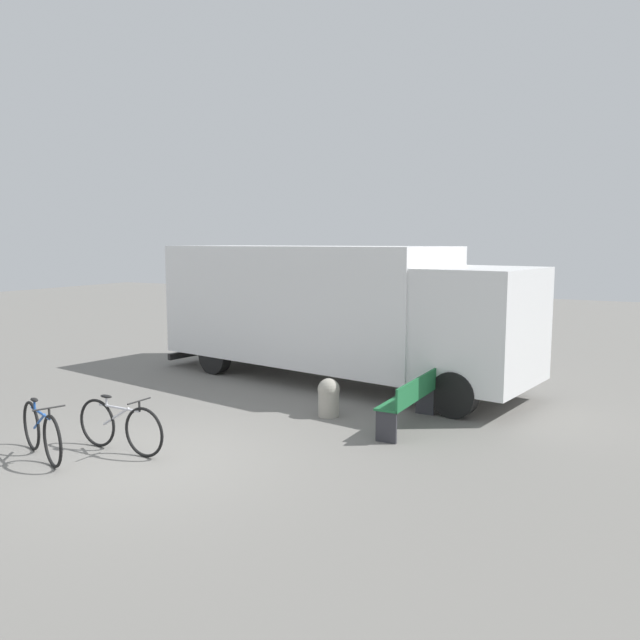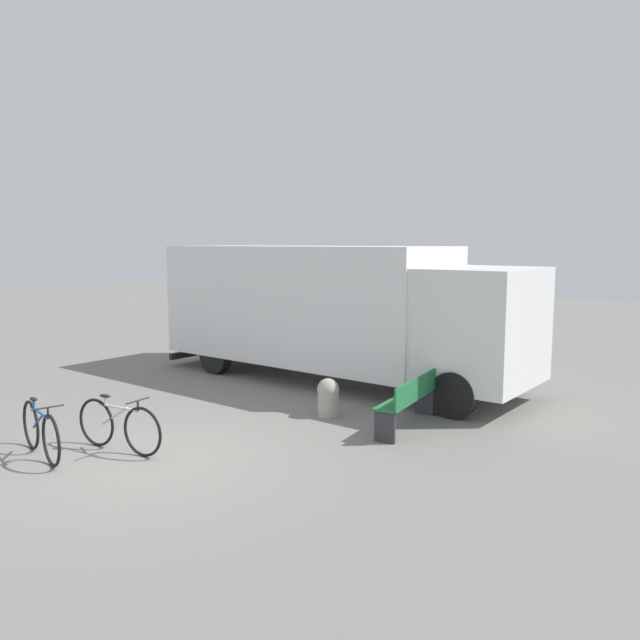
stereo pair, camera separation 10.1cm
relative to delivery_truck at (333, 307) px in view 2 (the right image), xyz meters
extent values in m
plane|color=slate|center=(-0.01, -5.94, -1.67)|extent=(60.00, 60.00, 0.00)
cube|color=white|center=(-0.78, 0.14, 0.05)|extent=(7.12, 3.71, 2.60)
cube|color=silver|center=(3.47, -0.61, -0.14)|extent=(2.26, 2.75, 2.21)
cube|color=black|center=(-4.17, 0.73, -1.44)|extent=(0.52, 2.42, 0.16)
cylinder|color=black|center=(3.67, 0.50, -1.25)|extent=(0.88, 0.42, 0.84)
cylinder|color=black|center=(3.28, -1.72, -1.25)|extent=(0.88, 0.42, 0.84)
cylinder|color=black|center=(-2.42, 1.57, -1.25)|extent=(0.88, 0.42, 0.84)
cylinder|color=black|center=(-2.81, -0.65, -1.25)|extent=(0.88, 0.42, 0.84)
cube|color=#1E6638|center=(2.73, -2.69, -1.16)|extent=(0.43, 1.94, 0.03)
cube|color=#1E6638|center=(2.91, -2.69, -0.98)|extent=(0.07, 1.93, 0.38)
cube|color=#2D2D33|center=(2.72, -3.60, -1.42)|extent=(0.34, 0.06, 0.49)
cube|color=#2D2D33|center=(2.75, -1.77, -1.42)|extent=(0.34, 0.06, 0.49)
torus|color=black|center=(-1.89, -6.39, -1.30)|extent=(0.71, 0.32, 0.75)
torus|color=black|center=(-0.99, -6.75, -1.30)|extent=(0.71, 0.32, 0.75)
cylinder|color=#1E4C9E|center=(-1.44, -6.57, -1.00)|extent=(0.78, 0.34, 0.04)
cylinder|color=#1E4C9E|center=(-1.51, -6.54, -1.14)|extent=(0.52, 0.24, 0.35)
cylinder|color=#1E4C9E|center=(-1.69, -6.47, -0.94)|extent=(0.03, 0.03, 0.12)
ellipsoid|color=black|center=(-1.69, -6.47, -0.86)|extent=(0.24, 0.17, 0.05)
cylinder|color=black|center=(-1.06, -6.72, -0.92)|extent=(0.03, 0.03, 0.16)
cylinder|color=black|center=(-1.06, -6.72, -0.84)|extent=(0.19, 0.42, 0.02)
torus|color=black|center=(-1.13, -5.82, -1.30)|extent=(0.75, 0.07, 0.75)
torus|color=black|center=(-0.16, -5.85, -1.30)|extent=(0.75, 0.07, 0.75)
cylinder|color=silver|center=(-0.64, -5.84, -1.00)|extent=(0.82, 0.06, 0.04)
cylinder|color=silver|center=(-0.72, -5.84, -1.14)|extent=(0.55, 0.05, 0.35)
cylinder|color=silver|center=(-0.91, -5.83, -0.94)|extent=(0.03, 0.03, 0.12)
ellipsoid|color=black|center=(-0.91, -5.83, -0.86)|extent=(0.22, 0.10, 0.05)
cylinder|color=black|center=(-0.23, -5.85, -0.92)|extent=(0.03, 0.03, 0.16)
cylinder|color=black|center=(-0.23, -5.85, -0.84)|extent=(0.04, 0.44, 0.02)
cylinder|color=#9E998C|center=(1.25, -2.69, -1.42)|extent=(0.38, 0.38, 0.49)
sphere|color=#9E998C|center=(1.25, -2.69, -1.18)|extent=(0.40, 0.40, 0.40)
camera|label=1|loc=(6.15, -12.45, 1.44)|focal=35.00mm
camera|label=2|loc=(6.24, -12.40, 1.44)|focal=35.00mm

